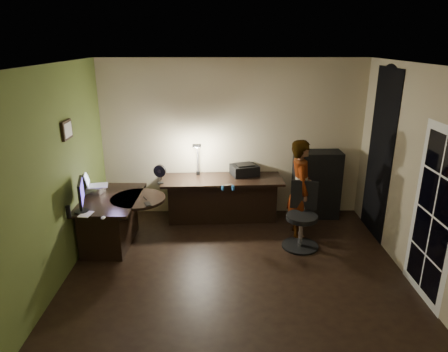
{
  "coord_description": "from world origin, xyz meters",
  "views": [
    {
      "loc": [
        -0.2,
        -4.7,
        2.96
      ],
      "look_at": [
        -0.15,
        1.05,
        1.0
      ],
      "focal_mm": 32.0,
      "sensor_mm": 36.0,
      "label": 1
    }
  ],
  "objects_px": {
    "monitor": "(80,201)",
    "office_chair": "(302,217)",
    "desk_left": "(113,221)",
    "person": "(300,189)",
    "desk_right": "(222,199)",
    "cabinet": "(316,184)"
  },
  "relations": [
    {
      "from": "cabinet",
      "to": "office_chair",
      "type": "xyz_separation_m",
      "value": [
        -0.46,
        -1.13,
        -0.1
      ]
    },
    {
      "from": "desk_left",
      "to": "office_chair",
      "type": "bearing_deg",
      "value": -1.01
    },
    {
      "from": "cabinet",
      "to": "monitor",
      "type": "bearing_deg",
      "value": -157.9
    },
    {
      "from": "monitor",
      "to": "person",
      "type": "xyz_separation_m",
      "value": [
        3.12,
        0.78,
        -0.14
      ]
    },
    {
      "from": "desk_right",
      "to": "monitor",
      "type": "height_order",
      "value": "monitor"
    },
    {
      "from": "cabinet",
      "to": "person",
      "type": "bearing_deg",
      "value": -121.36
    },
    {
      "from": "cabinet",
      "to": "person",
      "type": "xyz_separation_m",
      "value": [
        -0.42,
        -0.72,
        0.19
      ]
    },
    {
      "from": "cabinet",
      "to": "monitor",
      "type": "distance_m",
      "value": 3.87
    },
    {
      "from": "desk_right",
      "to": "person",
      "type": "xyz_separation_m",
      "value": [
        1.21,
        -0.57,
        0.4
      ]
    },
    {
      "from": "desk_right",
      "to": "monitor",
      "type": "relative_size",
      "value": 4.13
    },
    {
      "from": "desk_right",
      "to": "monitor",
      "type": "xyz_separation_m",
      "value": [
        -1.91,
        -1.35,
        0.54
      ]
    },
    {
      "from": "monitor",
      "to": "office_chair",
      "type": "bearing_deg",
      "value": -8.23
    },
    {
      "from": "monitor",
      "to": "desk_right",
      "type": "bearing_deg",
      "value": 20.1
    },
    {
      "from": "cabinet",
      "to": "office_chair",
      "type": "bearing_deg",
      "value": -113.14
    },
    {
      "from": "desk_right",
      "to": "office_chair",
      "type": "distance_m",
      "value": 1.53
    },
    {
      "from": "monitor",
      "to": "desk_left",
      "type": "bearing_deg",
      "value": 47.51
    },
    {
      "from": "monitor",
      "to": "person",
      "type": "height_order",
      "value": "person"
    },
    {
      "from": "desk_left",
      "to": "person",
      "type": "xyz_separation_m",
      "value": [
        2.86,
        0.28,
        0.4
      ]
    },
    {
      "from": "cabinet",
      "to": "person",
      "type": "distance_m",
      "value": 0.86
    },
    {
      "from": "desk_left",
      "to": "office_chair",
      "type": "xyz_separation_m",
      "value": [
        2.83,
        -0.13,
        0.11
      ]
    },
    {
      "from": "cabinet",
      "to": "monitor",
      "type": "xyz_separation_m",
      "value": [
        -3.55,
        -1.5,
        0.33
      ]
    },
    {
      "from": "cabinet",
      "to": "monitor",
      "type": "relative_size",
      "value": 2.41
    }
  ]
}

